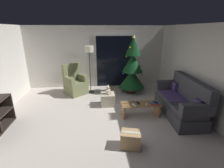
{
  "coord_description": "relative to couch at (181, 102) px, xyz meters",
  "views": [
    {
      "loc": [
        -0.07,
        -3.66,
        2.35
      ],
      "look_at": [
        0.4,
        0.7,
        0.85
      ],
      "focal_mm": 25.73,
      "sensor_mm": 36.0,
      "label": 1
    }
  ],
  "objects": [
    {
      "name": "teddy_bear_chestnut_by_tree",
      "position": [
        -1.78,
        1.75,
        -0.28
      ],
      "size": [
        0.22,
        0.21,
        0.29
      ],
      "color": "brown",
      "rests_on": "ground"
    },
    {
      "name": "ground_plane",
      "position": [
        -2.32,
        -0.24,
        -0.4
      ],
      "size": [
        7.0,
        7.0,
        0.0
      ],
      "primitive_type": "plane",
      "color": "#BCB2A8"
    },
    {
      "name": "remote_white",
      "position": [
        -1.36,
        -0.02,
        -0.01
      ],
      "size": [
        0.08,
        0.16,
        0.02
      ],
      "primitive_type": "cube",
      "rotation": [
        0.0,
        0.0,
        0.21
      ],
      "color": "silver",
      "rests_on": "coffee_table"
    },
    {
      "name": "cell_phone",
      "position": [
        -0.76,
        -0.02,
        0.04
      ],
      "size": [
        0.12,
        0.16,
        0.01
      ],
      "primitive_type": "cube",
      "rotation": [
        0.0,
        0.0,
        0.43
      ],
      "color": "black",
      "rests_on": "book_stack"
    },
    {
      "name": "wall_back",
      "position": [
        -2.32,
        2.82,
        0.85
      ],
      "size": [
        5.72,
        0.12,
        2.5
      ],
      "primitive_type": "cube",
      "color": "silver",
      "rests_on": "ground"
    },
    {
      "name": "book_stack",
      "position": [
        -0.77,
        -0.01,
        0.01
      ],
      "size": [
        0.26,
        0.23,
        0.06
      ],
      "color": "#A32D28",
      "rests_on": "coffee_table"
    },
    {
      "name": "remote_graphite",
      "position": [
        -1.34,
        0.15,
        -0.01
      ],
      "size": [
        0.06,
        0.16,
        0.02
      ],
      "primitive_type": "cube",
      "rotation": [
        0.0,
        0.0,
        6.15
      ],
      "color": "#333338",
      "rests_on": "coffee_table"
    },
    {
      "name": "floor_lamp",
      "position": [
        -2.58,
        2.05,
        1.11
      ],
      "size": [
        0.32,
        0.32,
        1.78
      ],
      "color": "#2D2D30",
      "rests_on": "ground"
    },
    {
      "name": "couch",
      "position": [
        0.0,
        0.0,
        0.0
      ],
      "size": [
        0.89,
        1.98,
        1.08
      ],
      "color": "#3D3D42",
      "rests_on": "ground"
    },
    {
      "name": "armchair",
      "position": [
        -3.17,
        1.99,
        0.0
      ],
      "size": [
        0.96,
        0.96,
        1.13
      ],
      "color": "olive",
      "rests_on": "ground"
    },
    {
      "name": "teddy_bear_cream",
      "position": [
        -2.01,
        0.85,
        0.11
      ],
      "size": [
        0.22,
        0.21,
        0.29
      ],
      "color": "beige",
      "rests_on": "ottoman"
    },
    {
      "name": "remote_black",
      "position": [
        -1.22,
        0.09,
        -0.01
      ],
      "size": [
        0.08,
        0.16,
        0.02
      ],
      "primitive_type": "cube",
      "rotation": [
        0.0,
        0.0,
        0.27
      ],
      "color": "black",
      "rests_on": "coffee_table"
    },
    {
      "name": "patio_door_frame",
      "position": [
        -1.57,
        2.75,
        0.7
      ],
      "size": [
        1.6,
        0.02,
        2.2
      ],
      "primitive_type": "cube",
      "color": "silver",
      "rests_on": "ground"
    },
    {
      "name": "cardboard_box_taped_mid_floor",
      "position": [
        -1.7,
        -1.17,
        -0.23
      ],
      "size": [
        0.47,
        0.4,
        0.35
      ],
      "color": "tan",
      "rests_on": "ground"
    },
    {
      "name": "coffee_table",
      "position": [
        -1.15,
        0.07,
        -0.14
      ],
      "size": [
        1.1,
        0.4,
        0.38
      ],
      "color": "#9E7547",
      "rests_on": "ground"
    },
    {
      "name": "ottoman",
      "position": [
        -2.01,
        0.85,
        -0.2
      ],
      "size": [
        0.44,
        0.44,
        0.39
      ],
      "primitive_type": "cube",
      "color": "#B2A893",
      "rests_on": "ground"
    },
    {
      "name": "wall_right",
      "position": [
        0.54,
        -0.24,
        0.85
      ],
      "size": [
        0.12,
        6.0,
        2.5
      ],
      "primitive_type": "cube",
      "color": "silver",
      "rests_on": "ground"
    },
    {
      "name": "patio_door_glass",
      "position": [
        -1.57,
        2.73,
        0.65
      ],
      "size": [
        1.5,
        0.02,
        2.1
      ],
      "primitive_type": "cube",
      "color": "black",
      "rests_on": "ground"
    },
    {
      "name": "christmas_tree",
      "position": [
        -0.99,
        1.88,
        0.56
      ],
      "size": [
        0.97,
        0.97,
        2.18
      ],
      "color": "#4C1E19",
      "rests_on": "ground"
    },
    {
      "name": "remote_silver",
      "position": [
        -1.01,
        -0.01,
        -0.01
      ],
      "size": [
        0.11,
        0.16,
        0.02
      ],
      "primitive_type": "cube",
      "rotation": [
        0.0,
        0.0,
        5.83
      ],
      "color": "#ADADB2",
      "rests_on": "coffee_table"
    }
  ]
}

